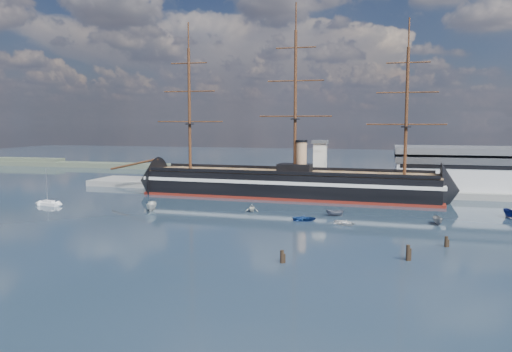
# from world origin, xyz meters

# --- Properties ---
(ground) EXTENTS (600.00, 600.00, 0.00)m
(ground) POSITION_xyz_m (0.00, 40.00, 0.00)
(ground) COLOR #192A35
(ground) RESTS_ON ground
(quay) EXTENTS (180.00, 18.00, 2.00)m
(quay) POSITION_xyz_m (10.00, 76.00, 0.00)
(quay) COLOR slate
(quay) RESTS_ON ground
(warehouse) EXTENTS (63.00, 21.00, 11.60)m
(warehouse) POSITION_xyz_m (58.00, 80.00, 7.98)
(warehouse) COLOR #B7BABC
(warehouse) RESTS_ON ground
(quay_tower) EXTENTS (5.00, 5.00, 15.00)m
(quay_tower) POSITION_xyz_m (3.00, 73.00, 9.75)
(quay_tower) COLOR silver
(quay_tower) RESTS_ON ground
(shoreline) EXTENTS (120.00, 10.00, 4.00)m
(shoreline) POSITION_xyz_m (-139.23, 135.00, 1.45)
(shoreline) COLOR #3F4C38
(shoreline) RESTS_ON ground
(warship) EXTENTS (113.19, 19.79, 53.94)m
(warship) POSITION_xyz_m (-6.69, 60.00, 4.04)
(warship) COLOR black
(warship) RESTS_ON ground
(sailboat) EXTENTS (6.78, 3.41, 10.43)m
(sailboat) POSITION_xyz_m (-65.57, 27.71, 0.66)
(sailboat) COLOR white
(sailboat) RESTS_ON ground
(motorboat_a) EXTENTS (7.64, 4.65, 2.87)m
(motorboat_a) POSITION_xyz_m (-34.43, 27.30, 0.00)
(motorboat_a) COLOR white
(motorboat_a) RESTS_ON ground
(motorboat_b) EXTENTS (1.99, 3.66, 1.62)m
(motorboat_b) POSITION_xyz_m (5.83, 24.69, 0.00)
(motorboat_b) COLOR navy
(motorboat_b) RESTS_ON ground
(motorboat_c) EXTENTS (5.85, 2.69, 2.26)m
(motorboat_c) POSITION_xyz_m (35.46, 27.78, 0.00)
(motorboat_c) COLOR gray
(motorboat_c) RESTS_ON ground
(motorboat_d) EXTENTS (6.44, 4.21, 2.18)m
(motorboat_d) POSITION_xyz_m (-9.12, 32.89, 0.00)
(motorboat_d) COLOR silver
(motorboat_d) RESTS_ON ground
(motorboat_e) EXTENTS (2.84, 3.43, 1.51)m
(motorboat_e) POSITION_xyz_m (15.37, 22.24, 0.00)
(motorboat_e) COLOR silver
(motorboat_e) RESTS_ON ground
(motorboat_f) EXTENTS (7.13, 4.93, 2.68)m
(motorboat_f) POSITION_xyz_m (53.32, 40.20, 0.00)
(motorboat_f) COLOR navy
(motorboat_f) RESTS_ON ground
(motorboat_g) EXTENTS (2.91, 5.34, 2.02)m
(motorboat_g) POSITION_xyz_m (12.10, 32.18, 0.00)
(motorboat_g) COLOR #545968
(motorboat_g) RESTS_ON ground
(piling_near_mid) EXTENTS (0.64, 0.64, 2.83)m
(piling_near_mid) POSITION_xyz_m (7.95, -10.97, 0.00)
(piling_near_mid) COLOR black
(piling_near_mid) RESTS_ON ground
(piling_near_right) EXTENTS (0.64, 0.64, 3.37)m
(piling_near_right) POSITION_xyz_m (27.83, -4.28, 0.00)
(piling_near_right) COLOR black
(piling_near_right) RESTS_ON ground
(piling_far_right) EXTENTS (0.64, 0.64, 2.70)m
(piling_far_right) POSITION_xyz_m (34.99, 6.98, 0.00)
(piling_far_right) COLOR black
(piling_far_right) RESTS_ON ground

